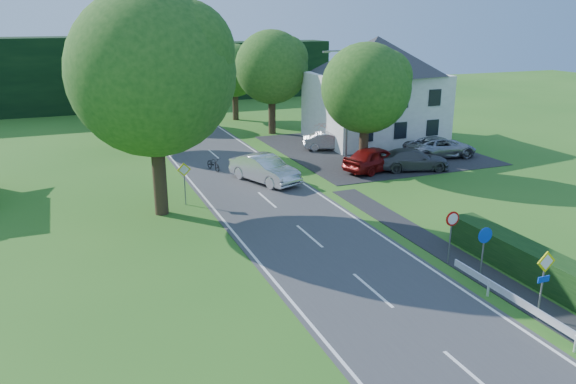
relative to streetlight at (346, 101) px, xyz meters
name	(u,v)px	position (x,y,z in m)	size (l,w,h in m)	color
road	(293,223)	(-8.06, -10.00, -4.44)	(7.00, 80.00, 0.04)	#3D3D40
parking_pad	(371,149)	(3.94, 3.00, -4.44)	(14.00, 16.00, 0.04)	black
line_edge_left	(232,231)	(-11.31, -10.00, -4.42)	(0.12, 80.00, 0.01)	white
line_edge_right	(350,214)	(-4.81, -10.00, -4.42)	(0.12, 80.00, 0.01)	white
line_centre	(293,222)	(-8.06, -10.00, -4.42)	(0.12, 80.00, 0.01)	white
tree_main	(154,105)	(-14.06, -6.00, 1.36)	(9.40, 9.40, 11.64)	#1F4C16
tree_left_far	(135,95)	(-13.06, 10.00, -0.17)	(7.00, 7.00, 8.58)	#1F4C16
tree_right_far	(272,83)	(-1.06, 12.00, 0.08)	(7.40, 7.40, 9.09)	#1F4C16
tree_left_back	(125,82)	(-12.56, 22.00, -0.43)	(6.60, 6.60, 8.07)	#1F4C16
tree_right_back	(235,82)	(-2.06, 20.00, -0.68)	(6.20, 6.20, 7.56)	#1F4C16
tree_right_mid	(365,107)	(0.44, -2.00, -0.17)	(7.00, 7.00, 8.58)	#1F4C16
treeline_right	(214,71)	(-0.06, 36.00, -0.96)	(30.00, 5.00, 7.00)	black
house_white	(376,88)	(5.94, 6.00, -0.06)	(10.60, 8.40, 8.60)	silver
streetlight	(346,101)	(0.00, 0.00, 0.00)	(2.03, 0.18, 8.00)	slate
sign_priority_right	(544,273)	(-3.76, -22.02, -2.67)	(0.78, 0.09, 2.59)	slate
sign_roundabout	(484,244)	(-3.76, -19.02, -2.79)	(0.64, 0.08, 2.37)	slate
sign_speed_limit	(452,225)	(-3.76, -17.03, -2.70)	(0.64, 0.11, 2.37)	slate
sign_priority_left	(184,175)	(-12.56, -5.02, -2.75)	(0.78, 0.09, 2.44)	slate
moving_car	(265,169)	(-6.95, -2.50, -3.57)	(1.80, 5.17, 1.70)	silver
motorcycle	(213,164)	(-9.26, 1.45, -3.97)	(0.60, 1.72, 0.91)	black
parked_car_red	(376,159)	(1.01, -2.75, -3.58)	(1.99, 4.95, 1.69)	maroon
parked_car_silver_a	(330,141)	(0.86, 4.13, -3.74)	(1.45, 4.16, 1.37)	#AAAAAF
parked_car_grey	(413,159)	(3.48, -3.50, -3.70)	(2.02, 4.97, 1.44)	#49484D
parked_car_silver_b	(440,147)	(7.52, -1.11, -3.68)	(2.48, 5.38, 1.50)	#98979E
parasol	(327,135)	(1.05, 5.00, -3.41)	(2.21, 2.26, 2.03)	red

